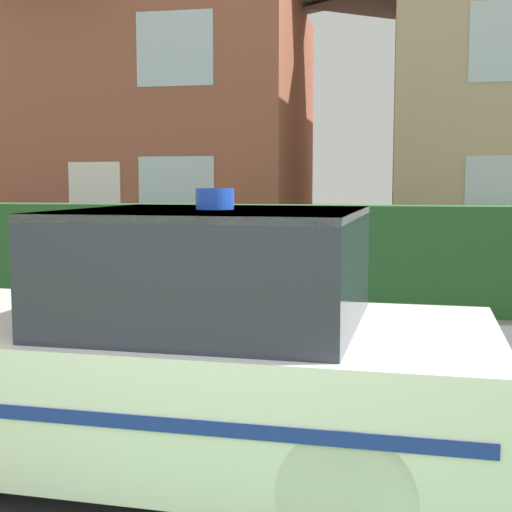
{
  "coord_description": "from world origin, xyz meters",
  "views": [
    {
      "loc": [
        0.92,
        -1.76,
        1.72
      ],
      "look_at": [
        -0.28,
        4.65,
        1.05
      ],
      "focal_mm": 50.0,
      "sensor_mm": 36.0,
      "label": 1
    }
  ],
  "objects": [
    {
      "name": "garden_hedge",
      "position": [
        -0.4,
        7.81,
        0.71
      ],
      "size": [
        13.9,
        0.65,
        1.42
      ],
      "primitive_type": "cube",
      "color": "#2D662D",
      "rests_on": "ground"
    },
    {
      "name": "police_car",
      "position": [
        -0.32,
        2.2,
        0.72
      ],
      "size": [
        3.95,
        1.96,
        1.68
      ],
      "rotation": [
        0.0,
        0.0,
        3.09
      ],
      "color": "black",
      "rests_on": "road_strip"
    },
    {
      "name": "house_left",
      "position": [
        -5.12,
        13.37,
        3.69
      ],
      "size": [
        8.66,
        5.85,
        7.26
      ],
      "color": "#93513D",
      "rests_on": "ground"
    },
    {
      "name": "road_strip",
      "position": [
        0.0,
        4.08,
        0.01
      ],
      "size": [
        28.0,
        6.03,
        0.01
      ],
      "primitive_type": "cube",
      "color": "#4C4C51",
      "rests_on": "ground"
    },
    {
      "name": "wheelie_bin",
      "position": [
        -4.89,
        9.01,
        0.51
      ],
      "size": [
        0.77,
        0.7,
        1.01
      ],
      "rotation": [
        0.0,
        0.0,
        -0.21
      ],
      "color": "#474C8C",
      "rests_on": "ground"
    }
  ]
}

